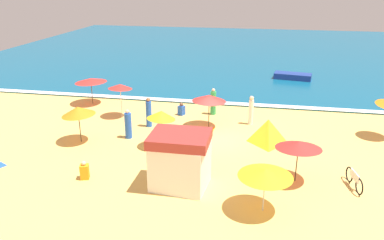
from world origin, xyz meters
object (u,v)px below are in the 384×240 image
beachgoer_4 (149,113)px  beachgoer_6 (181,109)px  beach_umbrella_9 (120,86)px  small_boat_0 (293,76)px  beach_umbrella_8 (91,80)px  beachgoer_3 (213,102)px  beachgoer_8 (251,110)px  parked_bicycle (354,179)px  beachgoer_2 (128,125)px  beach_umbrella_7 (299,145)px  lifeguard_cabana (180,160)px  beach_umbrella_4 (78,111)px  beach_tent (268,131)px  beachgoer_7 (85,171)px  beach_umbrella_2 (161,115)px  beach_umbrella_0 (265,173)px  beach_umbrella_1 (209,98)px

beachgoer_4 → beachgoer_6: (1.53, 2.50, -0.52)m
beach_umbrella_9 → small_boat_0: (11.77, 12.22, -1.74)m
beach_umbrella_8 → beachgoer_6: beach_umbrella_8 is taller
beachgoer_3 → beachgoer_4: (-3.63, -3.03, 0.05)m
beach_umbrella_8 → beachgoer_8: 11.89m
parked_bicycle → beachgoer_3: bearing=131.6°
beachgoer_2 → parked_bicycle: bearing=-16.4°
beach_umbrella_8 → parked_bicycle: bearing=-28.7°
beach_umbrella_7 → beachgoer_4: 10.17m
beach_umbrella_7 → beachgoer_3: bearing=120.8°
lifeguard_cabana → beach_umbrella_4: (-6.62, 3.75, 0.57)m
beach_tent → beachgoer_2: size_ratio=1.20×
beachgoer_3 → small_boat_0: size_ratio=0.53×
lifeguard_cabana → beachgoer_2: (-4.14, 4.80, -0.49)m
beach_umbrella_4 → beach_umbrella_8: 7.07m
beachgoer_7 → beach_umbrella_2: bearing=57.3°
beach_umbrella_4 → beachgoer_3: beach_umbrella_4 is taller
beachgoer_2 → beach_umbrella_9: bearing=116.5°
beach_umbrella_4 → beachgoer_8: (9.35, 4.62, -0.94)m
lifeguard_cabana → beach_umbrella_2: (-1.89, 3.88, 0.60)m
beach_umbrella_8 → beachgoer_3: bearing=-3.9°
beachgoer_8 → small_boat_0: beachgoer_8 is taller
beach_tent → beachgoer_4: beachgoer_4 is taller
beachgoer_4 → beachgoer_7: size_ratio=2.10×
beach_umbrella_8 → beach_umbrella_7: bearing=-32.6°
beach_umbrella_0 → beach_tent: 7.09m
beach_umbrella_2 → beach_umbrella_9: size_ratio=0.95×
lifeguard_cabana → beachgoer_7: size_ratio=2.84×
beach_umbrella_7 → beach_umbrella_8: (-14.05, 8.98, -0.03)m
beach_umbrella_7 → beach_tent: beach_umbrella_7 is taller
beach_tent → beachgoer_3: bearing=131.9°
beach_umbrella_1 → beachgoer_6: size_ratio=3.39×
beach_umbrella_1 → lifeguard_cabana: bearing=-91.5°
beach_umbrella_9 → small_boat_0: 17.05m
beach_umbrella_7 → beachgoer_4: bearing=148.2°
beach_umbrella_0 → beachgoer_3: size_ratio=1.57×
beach_tent → beachgoer_2: bearing=-173.5°
lifeguard_cabana → beach_umbrella_0: (3.68, -1.30, 0.43)m
beach_umbrella_2 → beach_umbrella_7: 7.41m
beach_umbrella_1 → beach_tent: bearing=-24.7°
lifeguard_cabana → beach_umbrella_0: size_ratio=0.89×
beach_umbrella_4 → beachgoer_4: size_ratio=1.17×
beachgoer_4 → beachgoer_6: beachgoer_4 is taller
beach_umbrella_0 → lifeguard_cabana: bearing=160.5°
beach_umbrella_4 → small_boat_0: beach_umbrella_4 is taller
beach_umbrella_2 → beach_umbrella_8: (-7.06, 6.55, -0.11)m
beachgoer_3 → beach_umbrella_7: bearing=-59.2°
beach_umbrella_1 → beach_umbrella_7: beach_umbrella_1 is taller
beach_umbrella_0 → small_boat_0: 21.83m
beach_umbrella_0 → beach_umbrella_9: 13.41m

